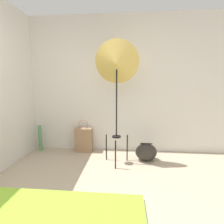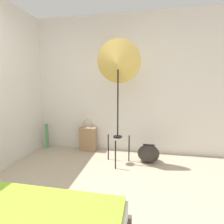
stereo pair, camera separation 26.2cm
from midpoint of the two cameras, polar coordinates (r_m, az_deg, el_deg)
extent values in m
cube|color=silver|center=(3.44, 1.06, 8.72)|extent=(8.00, 0.05, 2.60)
cube|color=#84B72D|center=(1.50, -20.90, -27.59)|extent=(1.36, 0.49, 0.04)
cylinder|color=black|center=(2.80, 3.90, -13.84)|extent=(0.02, 0.02, 0.46)
cylinder|color=black|center=(3.11, 1.23, -11.42)|extent=(0.02, 0.02, 0.46)
cylinder|color=black|center=(3.08, 8.06, -11.76)|extent=(0.02, 0.02, 0.46)
cylinder|color=black|center=(2.92, 4.45, -8.09)|extent=(0.15, 0.15, 0.02)
cylinder|color=black|center=(2.80, 4.60, 3.60)|extent=(0.02, 0.02, 1.19)
cone|color=#D1B251|center=(2.81, 4.75, 15.73)|extent=(0.70, 0.37, 0.72)
cube|color=#9E7A56|center=(3.55, -5.72, -8.78)|extent=(0.33, 0.16, 0.47)
torus|color=#9E7A56|center=(3.47, -5.80, -3.92)|extent=(0.19, 0.01, 0.19)
ellipsoid|color=#332D28|center=(3.15, 14.21, -12.99)|extent=(0.37, 0.30, 0.30)
cube|color=black|center=(3.10, 14.32, -10.36)|extent=(0.20, 0.04, 0.01)
cylinder|color=#56995B|center=(3.84, -18.65, -7.51)|extent=(0.07, 0.07, 0.52)
camera|label=1|loc=(0.13, -87.14, 0.45)|focal=28.00mm
camera|label=2|loc=(0.13, 92.86, -0.45)|focal=28.00mm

